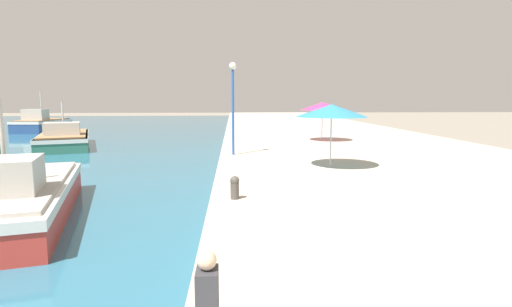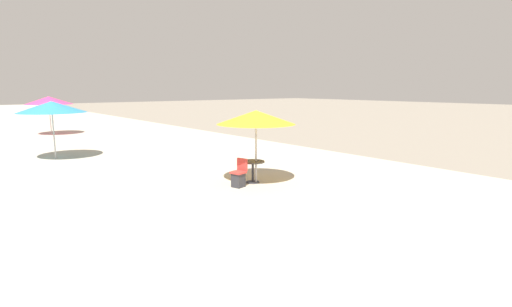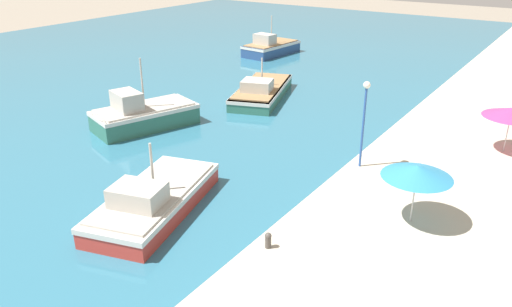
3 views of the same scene
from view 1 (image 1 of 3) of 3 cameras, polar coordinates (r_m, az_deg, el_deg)
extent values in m
cube|color=#BCB29E|center=(36.99, 8.19, 2.93)|extent=(16.00, 90.00, 0.65)
cube|color=red|center=(13.31, -31.93, -6.03)|extent=(5.05, 8.16, 0.96)
cube|color=silver|center=(13.24, -32.04, -4.53)|extent=(5.13, 8.25, 0.25)
cube|color=#ADA89E|center=(13.21, -32.10, -3.79)|extent=(4.65, 7.51, 0.10)
cylinder|color=#B7B2A8|center=(13.04, -32.48, 1.42)|extent=(0.12, 0.12, 2.31)
cube|color=#33705B|center=(31.39, -25.70, 1.68)|extent=(5.75, 9.03, 0.90)
cube|color=silver|center=(31.36, -25.74, 2.27)|extent=(5.84, 9.13, 0.25)
cube|color=#99754C|center=(31.35, -25.76, 2.59)|extent=(5.29, 8.31, 0.10)
cube|color=#B7B2A8|center=(29.84, -25.96, 3.23)|extent=(2.68, 2.48, 0.81)
cylinder|color=#B7B2A8|center=(31.28, -25.88, 4.66)|extent=(0.12, 0.12, 2.17)
cube|color=navy|center=(47.18, -28.18, 3.50)|extent=(3.60, 6.82, 1.18)
cube|color=silver|center=(47.15, -28.22, 4.07)|extent=(3.66, 6.89, 0.25)
cube|color=#99754C|center=(47.14, -28.23, 4.28)|extent=(3.31, 6.28, 0.10)
cube|color=#B7B2A8|center=(46.13, -28.99, 4.89)|extent=(2.24, 1.63, 1.06)
cylinder|color=#B7B2A8|center=(47.10, -28.35, 6.06)|extent=(0.12, 0.12, 2.83)
cylinder|color=#B7B7B7|center=(16.55, 10.64, 1.85)|extent=(0.06, 0.06, 2.22)
cone|color=teal|center=(16.47, 10.75, 6.05)|extent=(2.89, 2.89, 0.51)
cylinder|color=#B7B7B7|center=(26.99, 9.42, 4.13)|extent=(0.06, 0.06, 2.19)
cone|color=#E5387A|center=(26.94, 9.48, 6.70)|extent=(2.99, 2.99, 0.52)
cube|color=#38383D|center=(5.04, -6.96, -19.52)|extent=(0.26, 0.36, 0.65)
sphere|color=beige|center=(4.86, -7.05, -14.88)|extent=(0.23, 0.23, 0.23)
cylinder|color=#4C4742|center=(11.25, -3.05, -5.38)|extent=(0.24, 0.24, 0.45)
sphere|color=#4C4742|center=(11.19, -3.06, -3.90)|extent=(0.26, 0.26, 0.26)
cylinder|color=#28519E|center=(19.95, -3.30, 5.83)|extent=(0.12, 0.12, 4.20)
sphere|color=white|center=(20.00, -3.36, 12.37)|extent=(0.36, 0.36, 0.36)
camera|label=2|loc=(3.43, 175.90, -1.56)|focal=28.00mm
camera|label=3|loc=(12.28, 111.09, 39.61)|focal=35.00mm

